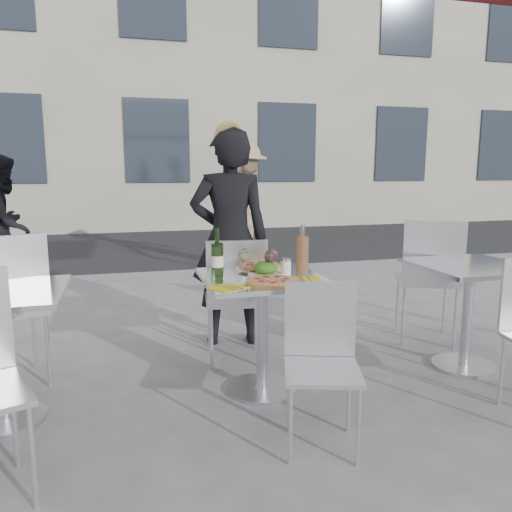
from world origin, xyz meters
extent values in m
plane|color=#5F5F62|center=(0.00, 0.00, 0.00)|extent=(80.00, 80.00, 0.00)
cube|color=black|center=(0.00, 6.50, 0.00)|extent=(24.00, 5.00, 0.00)
cube|color=#BFB79E|center=(0.00, 10.00, 5.00)|extent=(24.00, 3.00, 10.00)
cylinder|color=#B7BABF|center=(0.00, 0.00, 0.01)|extent=(0.44, 0.44, 0.02)
cylinder|color=#B7BABF|center=(0.00, 0.00, 0.37)|extent=(0.07, 0.07, 0.72)
cube|color=silver|center=(0.00, 0.00, 0.73)|extent=(0.72, 0.72, 0.03)
cylinder|color=#B7BABF|center=(-1.50, 0.00, 0.01)|extent=(0.44, 0.44, 0.02)
cylinder|color=#B7BABF|center=(-1.50, 0.00, 0.37)|extent=(0.07, 0.07, 0.72)
cylinder|color=#B7BABF|center=(1.50, 0.00, 0.01)|extent=(0.44, 0.44, 0.02)
cylinder|color=#B7BABF|center=(1.50, 0.00, 0.37)|extent=(0.07, 0.07, 0.72)
cube|color=silver|center=(1.50, 0.00, 0.73)|extent=(0.72, 0.72, 0.03)
cylinder|color=silver|center=(0.15, 0.72, 0.22)|extent=(0.02, 0.02, 0.45)
cylinder|color=silver|center=(-0.20, 0.77, 0.22)|extent=(0.02, 0.02, 0.45)
cylinder|color=silver|center=(0.11, 0.37, 0.22)|extent=(0.02, 0.02, 0.45)
cylinder|color=silver|center=(-0.25, 0.41, 0.22)|extent=(0.02, 0.02, 0.45)
cube|color=silver|center=(-0.05, 0.57, 0.46)|extent=(0.47, 0.47, 0.02)
cube|color=silver|center=(-0.08, 0.36, 0.70)|extent=(0.42, 0.08, 0.45)
cylinder|color=silver|center=(-0.09, -0.81, 0.20)|extent=(0.02, 0.02, 0.40)
cylinder|color=silver|center=(0.22, -0.91, 0.20)|extent=(0.02, 0.02, 0.40)
cylinder|color=silver|center=(0.01, -0.51, 0.20)|extent=(0.02, 0.02, 0.40)
cylinder|color=silver|center=(0.31, -0.60, 0.20)|extent=(0.02, 0.02, 0.40)
cube|color=silver|center=(0.11, -0.71, 0.41)|extent=(0.47, 0.47, 0.02)
cube|color=silver|center=(0.17, -0.53, 0.62)|extent=(0.36, 0.13, 0.40)
cylinder|color=silver|center=(-1.46, 0.78, 0.25)|extent=(0.03, 0.03, 0.49)
cylinder|color=silver|center=(-1.32, 0.41, 0.25)|extent=(0.03, 0.03, 0.49)
cube|color=silver|center=(-1.57, 0.53, 0.50)|extent=(0.59, 0.59, 0.03)
cube|color=silver|center=(-1.49, 0.31, 0.77)|extent=(0.44, 0.19, 0.49)
cylinder|color=silver|center=(-1.21, -0.85, 0.24)|extent=(0.03, 0.03, 0.47)
cylinder|color=silver|center=(-1.35, -0.50, 0.24)|extent=(0.03, 0.03, 0.47)
cylinder|color=silver|center=(1.82, 0.70, 0.25)|extent=(0.03, 0.03, 0.49)
cylinder|color=silver|center=(1.46, 0.86, 0.25)|extent=(0.03, 0.03, 0.49)
cylinder|color=silver|center=(1.66, 0.34, 0.25)|extent=(0.03, 0.03, 0.49)
cylinder|color=silver|center=(1.30, 0.50, 0.25)|extent=(0.03, 0.03, 0.49)
cube|color=silver|center=(1.56, 0.60, 0.50)|extent=(0.61, 0.61, 0.03)
cube|color=silver|center=(1.47, 0.39, 0.76)|extent=(0.43, 0.21, 0.49)
cylinder|color=silver|center=(1.32, -0.56, 0.22)|extent=(0.02, 0.02, 0.43)
imported|color=black|center=(0.00, 0.95, 0.85)|extent=(0.67, 0.49, 1.71)
imported|color=black|center=(-2.09, 3.24, 0.78)|extent=(0.68, 0.82, 1.56)
imported|color=tan|center=(0.82, 3.91, 0.89)|extent=(1.04, 1.31, 1.78)
cylinder|color=#BA8848|center=(0.01, -0.19, 0.76)|extent=(0.31, 0.31, 0.02)
cylinder|color=beige|center=(0.01, -0.19, 0.77)|extent=(0.27, 0.27, 0.00)
cylinder|color=white|center=(0.04, 0.21, 0.76)|extent=(0.32, 0.32, 0.01)
cylinder|color=#BA8848|center=(0.04, 0.22, 0.77)|extent=(0.28, 0.28, 0.02)
cylinder|color=beige|center=(0.04, 0.21, 0.78)|extent=(0.24, 0.24, 0.00)
cylinder|color=white|center=(0.03, 0.03, 0.76)|extent=(0.22, 0.22, 0.01)
ellipsoid|color=#226318|center=(0.03, 0.03, 0.80)|extent=(0.15, 0.15, 0.08)
sphere|color=#B21914|center=(0.07, 0.05, 0.81)|extent=(0.03, 0.03, 0.03)
cylinder|color=#2C4B1C|center=(-0.26, 0.09, 0.85)|extent=(0.07, 0.07, 0.20)
cone|color=#2C4B1C|center=(-0.26, 0.09, 0.95)|extent=(0.07, 0.07, 0.03)
cylinder|color=#2C4B1C|center=(-0.26, 0.09, 0.99)|extent=(0.03, 0.03, 0.10)
cylinder|color=silver|center=(-0.26, 0.09, 0.84)|extent=(0.07, 0.07, 0.07)
cylinder|color=#B8814E|center=(0.31, 0.14, 0.86)|extent=(0.08, 0.08, 0.22)
cylinder|color=white|center=(0.31, 0.14, 1.00)|extent=(0.03, 0.03, 0.08)
cylinder|color=white|center=(0.15, -0.01, 0.80)|extent=(0.06, 0.06, 0.09)
cylinder|color=silver|center=(0.15, -0.01, 0.85)|extent=(0.06, 0.06, 0.02)
cylinder|color=white|center=(-0.10, 0.09, 0.75)|extent=(0.06, 0.06, 0.00)
cylinder|color=white|center=(-0.10, 0.09, 0.80)|extent=(0.01, 0.01, 0.09)
ellipsoid|color=white|center=(-0.10, 0.09, 0.86)|extent=(0.07, 0.07, 0.08)
ellipsoid|color=#EFF3AB|center=(-0.10, 0.09, 0.85)|extent=(0.05, 0.05, 0.05)
cylinder|color=white|center=(-0.07, 0.13, 0.75)|extent=(0.06, 0.06, 0.00)
cylinder|color=white|center=(-0.07, 0.13, 0.80)|extent=(0.01, 0.01, 0.09)
ellipsoid|color=white|center=(-0.07, 0.13, 0.86)|extent=(0.07, 0.07, 0.08)
ellipsoid|color=#EFF3AB|center=(-0.07, 0.13, 0.85)|extent=(0.05, 0.05, 0.05)
cylinder|color=white|center=(0.05, 0.02, 0.75)|extent=(0.06, 0.06, 0.00)
cylinder|color=white|center=(0.05, 0.02, 0.80)|extent=(0.01, 0.01, 0.09)
ellipsoid|color=white|center=(0.05, 0.02, 0.86)|extent=(0.07, 0.07, 0.08)
ellipsoid|color=#4C0A0E|center=(0.05, 0.02, 0.85)|extent=(0.05, 0.05, 0.05)
cylinder|color=white|center=(0.08, 0.07, 0.75)|extent=(0.06, 0.06, 0.00)
cylinder|color=white|center=(0.08, 0.07, 0.80)|extent=(0.01, 0.01, 0.09)
ellipsoid|color=white|center=(0.08, 0.07, 0.86)|extent=(0.07, 0.07, 0.08)
ellipsoid|color=#4C0A0E|center=(0.08, 0.07, 0.85)|extent=(0.05, 0.05, 0.05)
cube|color=yellow|center=(-0.27, -0.24, 0.75)|extent=(0.25, 0.25, 0.00)
cube|color=#B7BABF|center=(-0.29, -0.24, 0.76)|extent=(0.11, 0.18, 0.00)
cube|color=#B7BABF|center=(-0.24, -0.24, 0.76)|extent=(0.10, 0.16, 0.00)
cube|color=yellow|center=(0.22, -0.16, 0.75)|extent=(0.20, 0.20, 0.00)
cube|color=#B7BABF|center=(0.20, -0.16, 0.76)|extent=(0.04, 0.20, 0.00)
cube|color=#B7BABF|center=(0.25, -0.16, 0.76)|extent=(0.03, 0.18, 0.00)
camera|label=1|loc=(-0.81, -2.88, 1.40)|focal=35.00mm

